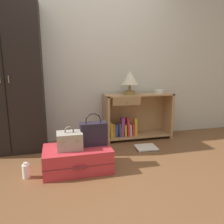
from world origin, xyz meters
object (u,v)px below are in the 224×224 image
object	(u,v)px
bowl	(159,91)
table_lamp	(130,79)
open_book_on_floor	(146,147)
suitcase_large	(78,159)
wardrobe	(8,78)
bottle	(26,171)
bookshelf	(135,117)
train_case	(70,140)
handbag	(93,133)

from	to	relation	value
bowl	table_lamp	bearing A→B (deg)	-178.87
open_book_on_floor	table_lamp	bearing A→B (deg)	105.54
table_lamp	suitcase_large	size ratio (longest dim) A/B	0.47
wardrobe	open_book_on_floor	xyz separation A→B (m)	(1.84, -0.40, -1.00)
suitcase_large	bottle	world-z (taller)	suitcase_large
table_lamp	suitcase_large	bearing A→B (deg)	-136.83
suitcase_large	open_book_on_floor	size ratio (longest dim) A/B	2.21
wardrobe	bottle	world-z (taller)	wardrobe
bookshelf	bowl	xyz separation A→B (m)	(0.40, -0.03, 0.40)
wardrobe	train_case	size ratio (longest dim) A/B	7.29
handbag	train_case	bearing A→B (deg)	-169.99
bowl	handbag	xyz separation A→B (m)	(-1.22, -0.83, -0.35)
train_case	handbag	xyz separation A→B (m)	(0.28, 0.05, 0.04)
bookshelf	wardrobe	bearing A→B (deg)	-177.93
table_lamp	train_case	distance (m)	1.45
train_case	open_book_on_floor	size ratio (longest dim) A/B	0.80
handbag	open_book_on_floor	bearing A→B (deg)	24.97
wardrobe	open_book_on_floor	world-z (taller)	wardrobe
bottle	open_book_on_floor	bearing A→B (deg)	16.96
bowl	train_case	bearing A→B (deg)	-149.75
table_lamp	bowl	xyz separation A→B (m)	(0.51, 0.01, -0.21)
bookshelf	table_lamp	distance (m)	0.62
table_lamp	suitcase_large	distance (m)	1.50
bowl	suitcase_large	xyz separation A→B (m)	(-1.42, -0.86, -0.63)
bowl	handbag	distance (m)	1.52
train_case	open_book_on_floor	distance (m)	1.25
table_lamp	bowl	bearing A→B (deg)	1.13
bookshelf	handbag	distance (m)	1.19
handbag	table_lamp	bearing A→B (deg)	48.79
bookshelf	bottle	world-z (taller)	bookshelf
train_case	table_lamp	bearing A→B (deg)	41.07
bookshelf	open_book_on_floor	size ratio (longest dim) A/B	3.14
bowl	suitcase_large	size ratio (longest dim) A/B	0.20
train_case	suitcase_large	bearing A→B (deg)	7.28
bookshelf	train_case	bearing A→B (deg)	-140.62
bowl	bookshelf	bearing A→B (deg)	175.52
bowl	suitcase_large	world-z (taller)	bowl
train_case	bottle	bearing A→B (deg)	-174.39
suitcase_large	open_book_on_floor	bearing A→B (deg)	22.51
wardrobe	bookshelf	distance (m)	1.94
suitcase_large	bottle	xyz separation A→B (m)	(-0.56, -0.06, -0.06)
bottle	wardrobe	bearing A→B (deg)	105.84
table_lamp	open_book_on_floor	size ratio (longest dim) A/B	1.04
bookshelf	suitcase_large	bearing A→B (deg)	-138.77
open_book_on_floor	suitcase_large	bearing A→B (deg)	-157.49
handbag	wardrobe	bearing A→B (deg)	141.79
bottle	bowl	bearing A→B (deg)	25.01
table_lamp	bookshelf	bearing A→B (deg)	20.31
bottle	handbag	bearing A→B (deg)	7.25
bowl	train_case	xyz separation A→B (m)	(-1.50, -0.87, -0.40)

